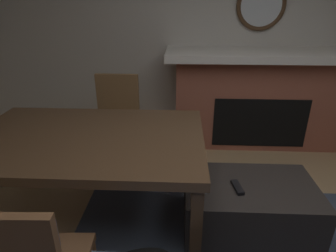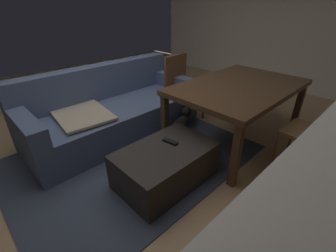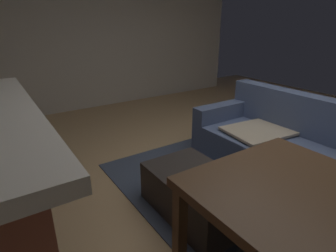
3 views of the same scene
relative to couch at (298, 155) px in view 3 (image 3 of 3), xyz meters
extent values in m
plane|color=tan|center=(-0.14, -0.44, -0.31)|extent=(8.90, 8.90, 0.00)
cube|color=beige|center=(-3.85, -0.44, 0.97)|extent=(0.12, 5.72, 2.55)
cube|color=#3D475B|center=(-0.17, -0.64, -0.30)|extent=(2.60, 2.00, 0.01)
cube|color=black|center=(-0.54, -2.48, 0.04)|extent=(1.04, 0.10, 0.56)
cube|color=#4C5B7F|center=(0.01, -0.06, -0.10)|extent=(2.25, 0.92, 0.42)
cube|color=#4C5B7F|center=(0.01, 0.30, 0.34)|extent=(2.25, 0.20, 0.45)
cube|color=#4C5B7F|center=(-1.03, -0.06, 0.21)|extent=(0.18, 0.92, 0.20)
cube|color=tan|center=(-0.45, -0.06, 0.14)|extent=(0.64, 0.84, 0.03)
cube|color=#2D2826|center=(-0.17, -1.21, -0.12)|extent=(0.95, 0.60, 0.38)
cube|color=black|center=(-0.07, -1.16, 0.08)|extent=(0.08, 0.17, 0.02)
cube|color=#513823|center=(0.25, -0.75, 0.03)|extent=(0.07, 0.07, 0.68)
cube|color=#513823|center=(0.25, -1.70, 0.03)|extent=(0.07, 0.07, 0.68)
ellipsoid|color=black|center=(0.60, -0.68, -0.16)|extent=(0.49, 0.33, 0.18)
camera|label=1|loc=(0.35, 0.55, 1.29)|focal=30.61mm
camera|label=2|loc=(-1.43, -2.53, 1.31)|focal=24.98mm
camera|label=3|loc=(1.38, -2.55, 1.32)|focal=29.49mm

